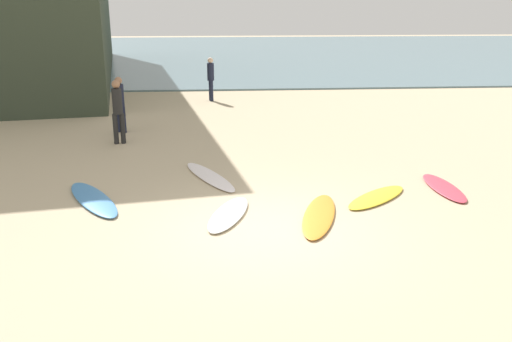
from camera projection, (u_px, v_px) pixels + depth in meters
The scene contains 11 objects.
ground_plane at pixel (263, 230), 9.80m from camera, with size 120.00×120.00×0.00m, color #C6B28E.
ocean_water at pixel (222, 52), 44.29m from camera, with size 120.00×40.00×0.08m, color slate.
surfboard_0 at pixel (319, 215), 10.38m from camera, with size 0.57×2.35×0.08m, color orange.
surfboard_1 at pixel (210, 176), 12.71m from camera, with size 0.49×2.54×0.07m, color white.
surfboard_2 at pixel (229, 214), 10.44m from camera, with size 0.57×1.92×0.08m, color white.
surfboard_3 at pixel (377, 197), 11.36m from camera, with size 0.59×1.95×0.07m, color yellow.
surfboard_4 at pixel (444, 187), 11.95m from camera, with size 0.56×1.95×0.07m, color #DD4356.
surfboard_5 at pixel (93, 199), 11.23m from camera, with size 0.60×2.50×0.08m, color #4F92D6.
beachgoer_near at pixel (118, 108), 15.51m from camera, with size 0.34×0.34×1.84m.
beachgoer_mid at pixel (120, 102), 16.89m from camera, with size 0.38×0.38×1.74m.
beachgoer_far at pixel (211, 77), 22.39m from camera, with size 0.33×0.34×1.78m.
Camera 1 is at (-0.85, -9.00, 3.92)m, focal length 38.17 mm.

